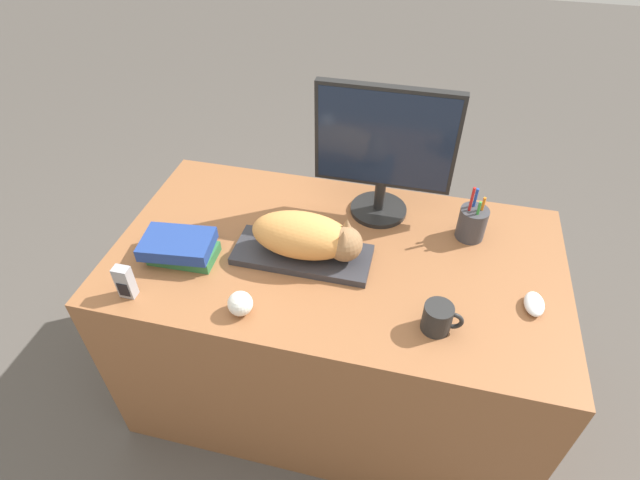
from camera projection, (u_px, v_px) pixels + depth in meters
ground_plane at (309, 475)px, 1.77m from camera, size 12.00×12.00×0.00m
desk at (334, 326)px, 1.81m from camera, size 1.40×0.78×0.73m
keyboard at (302, 255)px, 1.54m from camera, size 0.42×0.17×0.02m
cat at (309, 236)px, 1.49m from camera, size 0.34×0.15×0.14m
monitor at (385, 146)px, 1.55m from camera, size 0.44×0.19×0.46m
computer_mouse at (534, 304)px, 1.39m from camera, size 0.06×0.09×0.03m
coffee_mug at (438, 318)px, 1.32m from camera, size 0.11×0.08×0.08m
pen_cup at (472, 223)px, 1.59m from camera, size 0.09×0.09×0.19m
baseball at (240, 304)px, 1.36m from camera, size 0.07×0.07×0.07m
phone at (125, 282)px, 1.40m from camera, size 0.05×0.03×0.11m
book_stack at (180, 248)px, 1.53m from camera, size 0.23×0.16×0.08m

